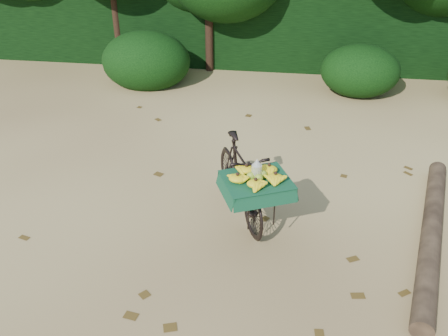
# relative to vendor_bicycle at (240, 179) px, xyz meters

# --- Properties ---
(ground) EXTENTS (80.00, 80.00, 0.00)m
(ground) POSITION_rel_vendor_bicycle_xyz_m (0.44, 0.24, -0.53)
(ground) COLOR #D6BD72
(ground) RESTS_ON ground
(vendor_bicycle) EXTENTS (1.29, 1.87, 1.05)m
(vendor_bicycle) POSITION_rel_vendor_bicycle_xyz_m (0.00, 0.00, 0.00)
(vendor_bicycle) COLOR black
(vendor_bicycle) RESTS_ON ground
(fallen_log) EXTENTS (1.11, 3.22, 0.24)m
(fallen_log) POSITION_rel_vendor_bicycle_xyz_m (2.36, -0.22, -0.41)
(fallen_log) COLOR brown
(fallen_log) RESTS_ON ground
(hedge_backdrop) EXTENTS (26.00, 1.80, 1.80)m
(hedge_backdrop) POSITION_rel_vendor_bicycle_xyz_m (0.44, 6.54, 0.37)
(hedge_backdrop) COLOR black
(hedge_backdrop) RESTS_ON ground
(bush_clumps) EXTENTS (8.80, 1.70, 0.90)m
(bush_clumps) POSITION_rel_vendor_bicycle_xyz_m (0.94, 4.54, -0.08)
(bush_clumps) COLOR black
(bush_clumps) RESTS_ON ground
(leaf_litter) EXTENTS (7.00, 7.30, 0.01)m
(leaf_litter) POSITION_rel_vendor_bicycle_xyz_m (0.44, 0.89, -0.53)
(leaf_litter) COLOR #4D3814
(leaf_litter) RESTS_ON ground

